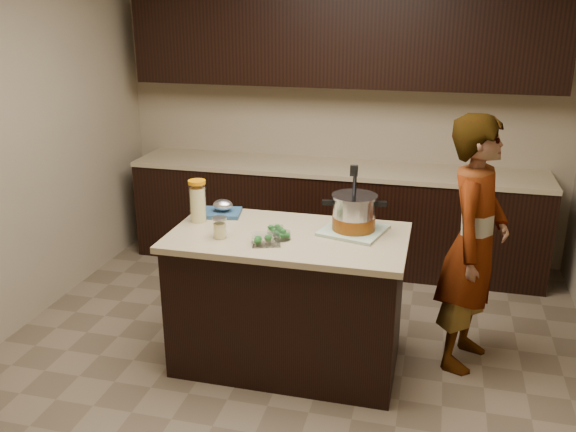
# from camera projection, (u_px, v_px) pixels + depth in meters

# --- Properties ---
(ground_plane) EXTENTS (4.00, 4.00, 0.00)m
(ground_plane) POSITION_uv_depth(u_px,v_px,m) (288.00, 360.00, 4.05)
(ground_plane) COLOR brown
(ground_plane) RESTS_ON ground
(room_shell) EXTENTS (4.04, 4.04, 2.72)m
(room_shell) POSITION_uv_depth(u_px,v_px,m) (288.00, 102.00, 3.48)
(room_shell) COLOR tan
(room_shell) RESTS_ON ground
(back_cabinets) EXTENTS (3.60, 0.63, 2.33)m
(back_cabinets) POSITION_uv_depth(u_px,v_px,m) (336.00, 161.00, 5.33)
(back_cabinets) COLOR black
(back_cabinets) RESTS_ON ground
(island) EXTENTS (1.46, 0.81, 0.90)m
(island) POSITION_uv_depth(u_px,v_px,m) (288.00, 299.00, 3.90)
(island) COLOR black
(island) RESTS_ON ground
(dish_towel) EXTENTS (0.44, 0.44, 0.02)m
(dish_towel) POSITION_uv_depth(u_px,v_px,m) (353.00, 230.00, 3.79)
(dish_towel) COLOR #62885C
(dish_towel) RESTS_ON island
(stock_pot) EXTENTS (0.39, 0.33, 0.40)m
(stock_pot) POSITION_uv_depth(u_px,v_px,m) (354.00, 215.00, 3.75)
(stock_pot) COLOR #B7B7BC
(stock_pot) RESTS_ON dish_towel
(lemonade_pitcher) EXTENTS (0.13, 0.13, 0.27)m
(lemonade_pitcher) POSITION_uv_depth(u_px,v_px,m) (198.00, 203.00, 3.94)
(lemonade_pitcher) COLOR #D8CC84
(lemonade_pitcher) RESTS_ON island
(mason_jar) EXTENTS (0.09, 0.09, 0.14)m
(mason_jar) POSITION_uv_depth(u_px,v_px,m) (220.00, 228.00, 3.68)
(mason_jar) COLOR #D8CC84
(mason_jar) RESTS_ON island
(broccoli_tub_left) EXTENTS (0.13, 0.13, 0.05)m
(broccoli_tub_left) POSITION_uv_depth(u_px,v_px,m) (276.00, 230.00, 3.76)
(broccoli_tub_left) COLOR silver
(broccoli_tub_left) RESTS_ON island
(broccoli_tub_right) EXTENTS (0.13, 0.13, 0.05)m
(broccoli_tub_right) POSITION_uv_depth(u_px,v_px,m) (282.00, 236.00, 3.67)
(broccoli_tub_right) COLOR silver
(broccoli_tub_right) RESTS_ON island
(broccoli_tub_rect) EXTENTS (0.20, 0.17, 0.06)m
(broccoli_tub_rect) POSITION_uv_depth(u_px,v_px,m) (266.00, 240.00, 3.59)
(broccoli_tub_rect) COLOR silver
(broccoli_tub_rect) RESTS_ON island
(blue_tray) EXTENTS (0.30, 0.25, 0.10)m
(blue_tray) POSITION_uv_depth(u_px,v_px,m) (222.00, 210.00, 4.09)
(blue_tray) COLOR navy
(blue_tray) RESTS_ON island
(person) EXTENTS (0.55, 0.69, 1.64)m
(person) POSITION_uv_depth(u_px,v_px,m) (474.00, 245.00, 3.80)
(person) COLOR gray
(person) RESTS_ON ground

